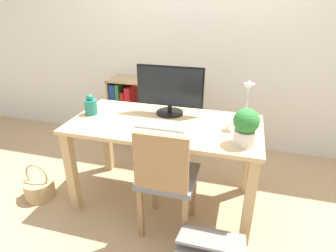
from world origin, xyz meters
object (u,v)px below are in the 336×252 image
potted_plant (246,126)px  bookshelf (136,112)px  desk_lamp (247,100)px  vase (91,106)px  monitor (170,89)px  keyboard (161,126)px  basket (39,188)px  chair (166,177)px

potted_plant → bookshelf: bearing=136.3°
desk_lamp → bookshelf: bearing=144.9°
desk_lamp → bookshelf: desk_lamp is taller
potted_plant → vase: bearing=170.9°
monitor → desk_lamp: 0.62m
keyboard → basket: keyboard is taller
vase → basket: bearing=-147.8°
potted_plant → desk_lamp: bearing=90.7°
keyboard → vase: vase is taller
bookshelf → desk_lamp: bearing=-35.1°
keyboard → potted_plant: potted_plant is taller
desk_lamp → potted_plant: (0.00, -0.32, -0.07)m
vase → potted_plant: bearing=-9.1°
vase → bookshelf: (-0.01, 1.00, -0.44)m
vase → desk_lamp: 1.25m
monitor → keyboard: size_ratio=1.43×
desk_lamp → potted_plant: bearing=-89.3°
basket → bookshelf: bearing=71.4°
keyboard → bookshelf: size_ratio=0.40×
vase → bookshelf: bearing=90.8°
potted_plant → chair: (-0.49, -0.16, -0.38)m
monitor → desk_lamp: bearing=-6.6°
monitor → chair: monitor is taller
basket → keyboard: bearing=9.8°
basket → potted_plant: bearing=2.7°
monitor → desk_lamp: monitor is taller
desk_lamp → bookshelf: (-1.25, 0.88, -0.58)m
chair → bookshelf: 1.56m
keyboard → potted_plant: (0.61, -0.11, 0.12)m
monitor → vase: size_ratio=3.20×
desk_lamp → chair: (-0.49, -0.48, -0.46)m
keyboard → basket: (-1.08, -0.19, -0.65)m
keyboard → vase: 0.64m
chair → keyboard: bearing=109.2°
bookshelf → basket: bearing=-108.6°
monitor → potted_plant: monitor is taller
chair → basket: (-1.19, 0.08, -0.39)m
bookshelf → keyboard: bearing=-59.3°
monitor → keyboard: 0.35m
vase → basket: vase is taller
desk_lamp → keyboard: bearing=-160.7°
chair → basket: size_ratio=2.62×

